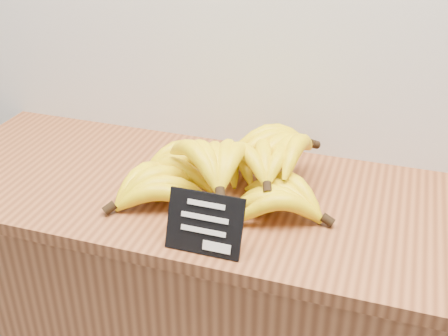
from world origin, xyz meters
TOP-DOWN VIEW (x-y plane):
  - counter_top at (-0.12, 2.75)m, footprint 1.48×0.54m
  - chalkboard_sign at (-0.10, 2.54)m, footprint 0.15×0.05m
  - banana_pile at (-0.13, 2.75)m, footprint 0.53×0.40m

SIDE VIEW (x-z plane):
  - counter_top at x=-0.12m, z-range 0.90..0.93m
  - chalkboard_sign at x=-0.10m, z-range 0.93..1.04m
  - banana_pile at x=-0.13m, z-range 0.92..1.06m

